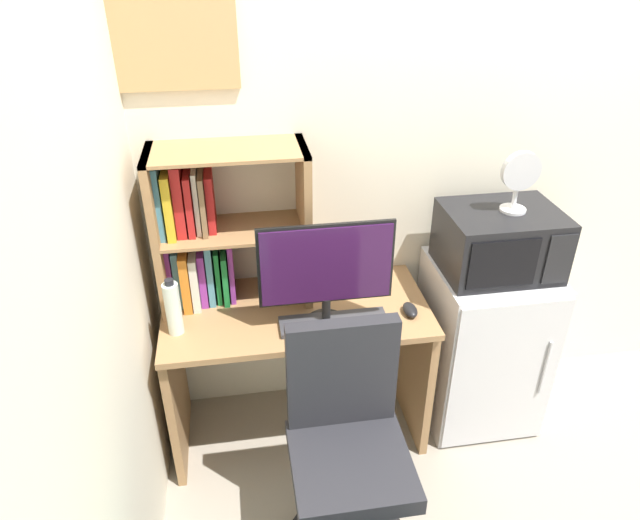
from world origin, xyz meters
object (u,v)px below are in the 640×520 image
(mini_fridge, at_px, (481,343))
(desk_chair, at_px, (347,461))
(monitor, at_px, (326,269))
(microwave, at_px, (499,241))
(hutch_bookshelf, at_px, (210,231))
(wall_corkboard, at_px, (135,29))
(desk_fan, at_px, (520,178))
(computer_mouse, at_px, (410,310))
(keyboard, at_px, (334,322))
(water_bottle, at_px, (173,308))

(mini_fridge, xyz_separation_m, desk_chair, (-0.79, -0.61, 0.02))
(monitor, distance_m, microwave, 0.80)
(hutch_bookshelf, bearing_deg, wall_corkboard, 147.80)
(hutch_bookshelf, xyz_separation_m, microwave, (1.24, -0.14, -0.08))
(monitor, distance_m, desk_fan, 0.88)
(desk_chair, bearing_deg, desk_fan, 36.52)
(hutch_bookshelf, xyz_separation_m, computer_mouse, (0.81, -0.26, -0.31))
(keyboard, bearing_deg, microwave, 11.39)
(desk_fan, relative_size, desk_chair, 0.27)
(water_bottle, distance_m, desk_chair, 0.89)
(hutch_bookshelf, distance_m, microwave, 1.25)
(monitor, height_order, keyboard, monitor)
(monitor, xyz_separation_m, water_bottle, (-0.61, 0.04, -0.15))
(mini_fridge, relative_size, desk_chair, 0.85)
(water_bottle, bearing_deg, hutch_bookshelf, 55.67)
(hutch_bookshelf, xyz_separation_m, water_bottle, (-0.16, -0.24, -0.21))
(monitor, bearing_deg, desk_fan, 9.17)
(keyboard, height_order, microwave, microwave)
(monitor, distance_m, desk_chair, 0.73)
(water_bottle, bearing_deg, wall_corkboard, 94.90)
(water_bottle, distance_m, wall_corkboard, 1.05)
(desk_fan, bearing_deg, wall_corkboard, 169.81)
(hutch_bookshelf, height_order, wall_corkboard, wall_corkboard)
(computer_mouse, xyz_separation_m, desk_fan, (0.46, 0.12, 0.52))
(desk_fan, bearing_deg, mini_fridge, 175.87)
(hutch_bookshelf, height_order, desk_fan, hutch_bookshelf)
(monitor, bearing_deg, microwave, 9.97)
(keyboard, xyz_separation_m, desk_chair, (-0.03, -0.46, -0.30))
(computer_mouse, bearing_deg, hutch_bookshelf, 161.96)
(desk_fan, xyz_separation_m, wall_corkboard, (-1.46, 0.26, 0.57))
(hutch_bookshelf, distance_m, keyboard, 0.64)
(desk_chair, distance_m, wall_corkboard, 1.76)
(hutch_bookshelf, relative_size, computer_mouse, 6.56)
(desk_fan, bearing_deg, computer_mouse, -164.93)
(hutch_bookshelf, bearing_deg, computer_mouse, -18.04)
(mini_fridge, distance_m, microwave, 0.56)
(computer_mouse, height_order, wall_corkboard, wall_corkboard)
(computer_mouse, height_order, microwave, microwave)
(hutch_bookshelf, bearing_deg, desk_chair, -59.12)
(computer_mouse, xyz_separation_m, microwave, (0.42, 0.13, 0.23))
(keyboard, xyz_separation_m, computer_mouse, (0.33, 0.02, 0.01))
(monitor, height_order, microwave, monitor)
(microwave, distance_m, desk_chair, 1.13)
(desk_chair, bearing_deg, hutch_bookshelf, 120.88)
(wall_corkboard, bearing_deg, computer_mouse, -21.00)
(desk_chair, xyz_separation_m, wall_corkboard, (-0.64, 0.87, 1.39))
(keyboard, height_order, mini_fridge, mini_fridge)
(microwave, bearing_deg, monitor, -170.03)
(hutch_bookshelf, bearing_deg, mini_fridge, -6.43)
(monitor, xyz_separation_m, keyboard, (0.03, -0.01, -0.25))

